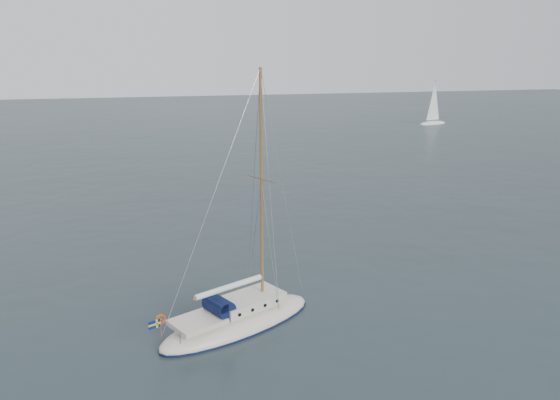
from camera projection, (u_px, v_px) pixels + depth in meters
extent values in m
plane|color=black|center=(281.00, 304.00, 27.20)|extent=(300.00, 300.00, 0.00)
ellipsoid|color=silver|center=(238.00, 323.00, 25.00)|extent=(8.04, 2.50, 1.34)
cube|color=silver|center=(251.00, 303.00, 24.93)|extent=(3.22, 1.70, 0.49)
cube|color=silver|center=(191.00, 313.00, 24.24)|extent=(2.14, 1.70, 0.22)
cylinder|color=#0B1235|center=(215.00, 302.00, 24.43)|extent=(0.86, 1.47, 0.86)
cube|color=#0B1235|center=(211.00, 299.00, 24.34)|extent=(0.40, 1.47, 0.36)
cylinder|color=brown|center=(268.00, 194.00, 23.84)|extent=(0.13, 0.13, 10.72)
cylinder|color=brown|center=(268.00, 182.00, 23.70)|extent=(0.04, 1.97, 0.04)
cylinder|color=brown|center=(228.00, 286.00, 24.40)|extent=(3.75, 0.09, 0.09)
cylinder|color=white|center=(228.00, 285.00, 24.39)|extent=(3.49, 0.25, 0.25)
cylinder|color=gray|center=(157.00, 309.00, 23.77)|extent=(0.04, 1.97, 0.04)
torus|color=#E63A00|center=(156.00, 304.00, 24.25)|extent=(0.48, 0.09, 0.48)
cylinder|color=brown|center=(150.00, 312.00, 23.71)|extent=(0.03, 0.03, 0.80)
cube|color=navy|center=(143.00, 307.00, 23.57)|extent=(0.54, 0.02, 0.34)
cube|color=#F6AD09|center=(143.00, 307.00, 23.57)|extent=(0.55, 0.03, 0.08)
cube|color=#F6AD09|center=(146.00, 307.00, 23.60)|extent=(0.08, 0.03, 0.36)
cylinder|color=black|center=(223.00, 298.00, 25.42)|extent=(0.16, 0.05, 0.16)
cylinder|color=black|center=(230.00, 314.00, 23.83)|extent=(0.16, 0.05, 0.16)
cylinder|color=black|center=(238.00, 296.00, 25.61)|extent=(0.16, 0.05, 0.16)
cylinder|color=black|center=(246.00, 312.00, 24.01)|extent=(0.16, 0.05, 0.16)
cylinder|color=black|center=(253.00, 295.00, 25.80)|extent=(0.16, 0.05, 0.16)
cylinder|color=black|center=(261.00, 310.00, 24.20)|extent=(0.16, 0.05, 0.16)
cylinder|color=black|center=(267.00, 293.00, 25.98)|extent=(0.16, 0.05, 0.16)
cylinder|color=black|center=(277.00, 308.00, 24.39)|extent=(0.16, 0.05, 0.16)
cube|color=#47474B|center=(223.00, 331.00, 24.34)|extent=(1.53, 0.63, 0.09)
ellipsoid|color=white|center=(433.00, 124.00, 99.61)|extent=(6.35, 2.12, 1.06)
cylinder|color=gray|center=(434.00, 101.00, 98.55)|extent=(0.11, 0.11, 7.40)
cone|color=white|center=(434.00, 101.00, 98.54)|extent=(3.39, 3.39, 6.88)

